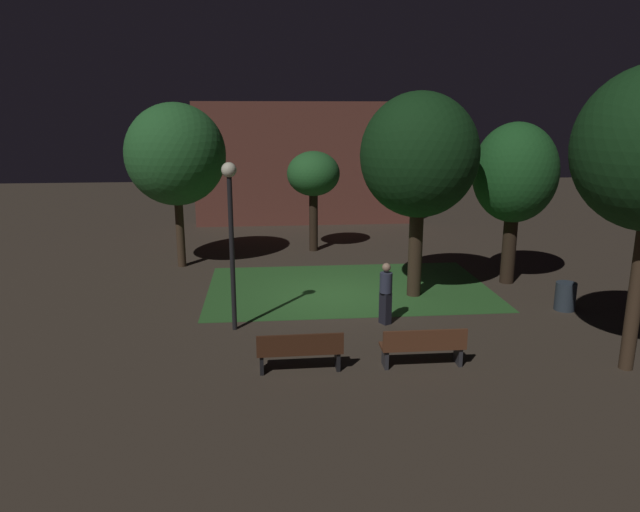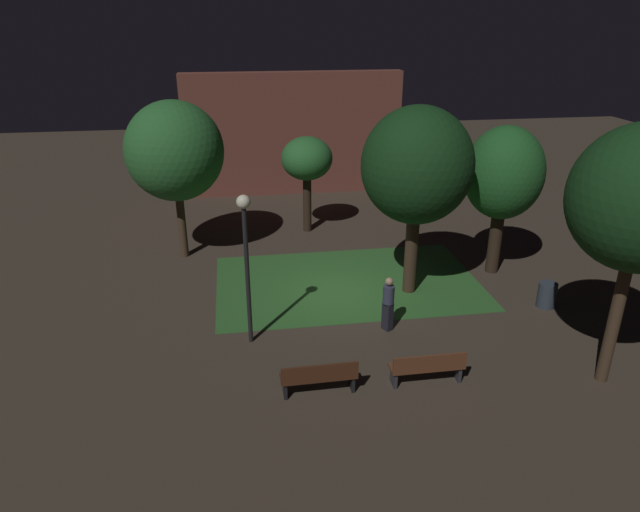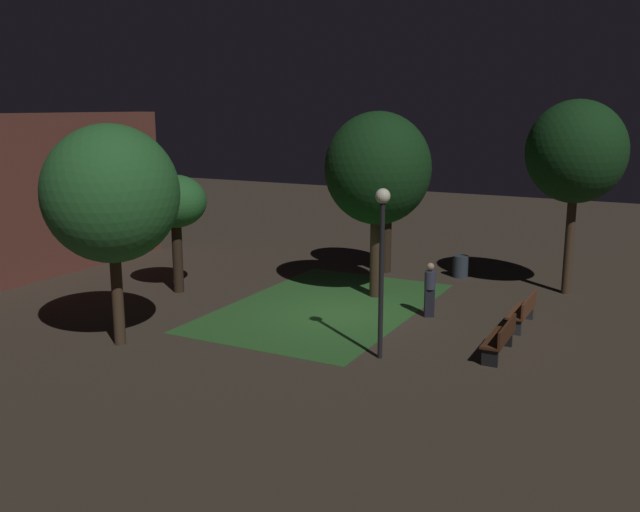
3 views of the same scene
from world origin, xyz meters
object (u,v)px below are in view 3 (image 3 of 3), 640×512
Objects in this scene: tree_back_right at (576,152)px; lamp_post_plaza_east at (382,243)px; tree_lawn_side at (387,179)px; trash_bin at (460,266)px; tree_tall_center at (111,194)px; bench_corner at (501,338)px; pedestrian at (430,288)px; tree_near_wall at (175,203)px; bench_front_left at (524,310)px; tree_left_canopy at (378,169)px.

tree_back_right is 9.11m from lamp_post_plaza_east.
tree_lawn_side is 4.11m from trash_bin.
tree_tall_center is 14.18m from tree_back_right.
lamp_post_plaza_east is (-8.40, 3.08, -1.73)m from tree_back_right.
pedestrian reaches higher than bench_corner.
bench_corner is at bearing -67.81° from tree_tall_center.
tree_back_right is 6.68m from pedestrian.
bench_corner is 0.43× the size of lamp_post_plaza_east.
tree_tall_center is 13.00m from trash_bin.
tree_tall_center is 1.35× the size of lamp_post_plaza_east.
tree_tall_center is 0.90× the size of tree_back_right.
tree_near_wall reaches higher than pedestrian.
tree_near_wall is 2.41× the size of pedestrian.
pedestrian is (6.00, -6.30, -3.04)m from tree_tall_center.
bench_front_left is 0.46× the size of tree_near_wall.
tree_back_right is at bearing -98.88° from trash_bin.
bench_corner is 10.25m from tree_tall_center.
tree_near_wall is at bearing 112.57° from tree_left_canopy.
tree_left_canopy reaches higher than bench_corner.
bench_front_left is at bearing -84.08° from pedestrian.
tree_near_wall is (-5.79, 4.97, -0.50)m from tree_lawn_side.
bench_front_left is 5.96m from tree_back_right.
tree_near_wall reaches higher than bench_corner.
tree_lawn_side is at bearing 17.40° from tree_left_canopy.
tree_lawn_side is at bearing 89.45° from tree_back_right.
tree_left_canopy is 1.41× the size of lamp_post_plaza_east.
bench_corner is at bearing -156.66° from trash_bin.
trash_bin is at bearing 6.54° from pedestrian.
tree_lawn_side is 1.30× the size of tree_near_wall.
tree_tall_center is (-10.62, 3.01, 0.45)m from tree_lawn_side.
pedestrian is at bearing -81.97° from tree_near_wall.
tree_lawn_side reaches higher than tree_near_wall.
bench_front_left is at bearing -82.48° from tree_near_wall.
trash_bin is (6.31, -7.67, -2.56)m from tree_near_wall.
bench_corner is 2.32× the size of trash_bin.
tree_lawn_side is 0.80× the size of tree_back_right.
tree_left_canopy is at bearing 59.51° from pedestrian.
bench_front_left is at bearing -32.16° from lamp_post_plaza_east.
tree_left_canopy reaches higher than pedestrian.
tree_lawn_side is 3.12× the size of pedestrian.
lamp_post_plaza_east is at bearing -179.13° from pedestrian.
pedestrian is (-4.56, 3.13, -3.74)m from tree_back_right.
tree_near_wall is at bearing 97.52° from bench_front_left.
bench_front_left is 0.32× the size of tree_tall_center.
tree_near_wall reaches higher than bench_front_left.
lamp_post_plaza_east is 2.59× the size of pedestrian.
trash_bin is at bearing 81.12° from tree_back_right.
pedestrian reaches higher than bench_front_left.
tree_near_wall is at bearing 22.06° from tree_tall_center.
trash_bin is at bearing 33.59° from bench_front_left.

